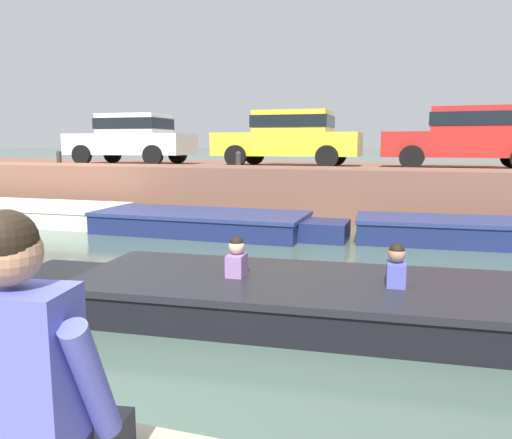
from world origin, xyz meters
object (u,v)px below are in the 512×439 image
car_leftmost_white (132,137)px  mooring_bollard_west (59,157)px  mooring_bollard_mid (238,159)px  boat_moored_west_cream (8,211)px  motorboat_passing (281,296)px  car_centre_red (468,135)px  boat_moored_central_navy (210,223)px  boat_moored_east_navy (475,232)px  car_left_inner_yellow (290,136)px  person_seated_right (28,389)px

car_leftmost_white → mooring_bollard_west: (-1.62, -1.44, -0.61)m
mooring_bollard_mid → mooring_bollard_west: bearing=180.0°
boat_moored_west_cream → motorboat_passing: size_ratio=1.07×
car_leftmost_white → mooring_bollard_mid: (4.03, -1.44, -0.61)m
car_centre_red → mooring_bollard_mid: 5.89m
boat_moored_central_navy → boat_moored_east_navy: bearing=4.8°
car_left_inner_yellow → person_seated_right: car_left_inner_yellow is taller
boat_moored_east_navy → motorboat_passing: 5.91m
car_centre_red → mooring_bollard_mid: size_ratio=9.14×
boat_moored_east_navy → car_leftmost_white: size_ratio=1.33×
boat_moored_central_navy → boat_moored_east_navy: 5.61m
boat_moored_central_navy → car_leftmost_white: 5.76m
boat_moored_east_navy → car_leftmost_white: 10.35m
boat_moored_central_navy → mooring_bollard_west: bearing=159.8°
mooring_bollard_mid → boat_moored_east_navy: bearing=-16.1°
boat_moored_central_navy → car_centre_red: car_centre_red is taller
car_centre_red → mooring_bollard_mid: bearing=-165.8°
car_centre_red → car_left_inner_yellow: bearing=180.0°
boat_moored_west_cream → car_leftmost_white: bearing=60.9°
car_centre_red → person_seated_right: 12.91m
car_leftmost_white → car_left_inner_yellow: (5.06, -0.00, 0.00)m
car_left_inner_yellow → motorboat_passing: bearing=-76.8°
boat_moored_central_navy → mooring_bollard_mid: (-0.06, 2.10, 1.38)m
car_leftmost_white → car_centre_red: 9.71m
mooring_bollard_west → person_seated_right: (8.91, -11.20, -0.39)m
car_centre_red → boat_moored_central_navy: bearing=-147.8°
mooring_bollard_mid → car_centre_red: bearing=14.2°
boat_moored_west_cream → motorboat_passing: (8.86, -5.04, -0.01)m
boat_moored_east_navy → person_seated_right: size_ratio=5.37×
boat_moored_east_navy → mooring_bollard_west: bearing=171.8°
mooring_bollard_mid → person_seated_right: 11.68m
car_left_inner_yellow → mooring_bollard_west: bearing=-167.8°
boat_moored_east_navy → mooring_bollard_mid: (-5.66, 1.63, 1.37)m
person_seated_right → car_left_inner_yellow: bearing=100.0°
boat_moored_central_navy → mooring_bollard_mid: size_ratio=12.90×
boat_moored_central_navy → mooring_bollard_west: size_ratio=12.90×
car_leftmost_white → car_left_inner_yellow: bearing=-0.0°
car_left_inner_yellow → car_leftmost_white: bearing=180.0°
boat_moored_central_navy → person_seated_right: bearing=-70.6°
boat_moored_west_cream → person_seated_right: bearing=-45.7°
mooring_bollard_mid → car_left_inner_yellow: bearing=54.3°
motorboat_passing → mooring_bollard_west: bearing=141.4°
motorboat_passing → mooring_bollard_mid: bearing=113.4°
motorboat_passing → mooring_bollard_mid: size_ratio=14.66×
car_centre_red → person_seated_right: bearing=-100.8°
boat_moored_west_cream → mooring_bollard_west: (0.22, 1.86, 1.39)m
person_seated_right → motorboat_passing: bearing=93.7°
boat_moored_east_navy → mooring_bollard_mid: size_ratio=11.64×
boat_moored_central_navy → car_centre_red: (5.62, 3.54, 1.99)m
boat_moored_central_navy → boat_moored_east_navy: size_ratio=1.11×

